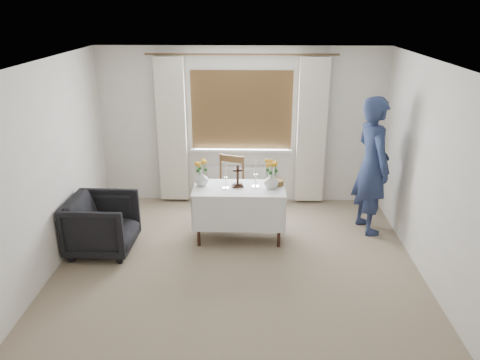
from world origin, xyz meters
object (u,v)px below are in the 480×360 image
object	(u,v)px
altar_table	(239,213)
flower_vase_left	(202,178)
flower_vase_right	(271,181)
armchair	(102,224)
wooden_chair	(227,188)
person	(372,166)
wooden_cross	(238,176)

from	to	relation	value
altar_table	flower_vase_left	size ratio (longest dim) A/B	6.27
flower_vase_left	flower_vase_right	xyz separation A→B (m)	(0.95, -0.07, 0.00)
flower_vase_right	altar_table	bearing A→B (deg)	179.65
armchair	wooden_chair	bearing A→B (deg)	-53.46
flower_vase_left	flower_vase_right	bearing A→B (deg)	-4.51
wooden_chair	flower_vase_left	world-z (taller)	flower_vase_left
armchair	person	world-z (taller)	person
person	wooden_cross	bearing A→B (deg)	85.03
armchair	flower_vase_left	size ratio (longest dim) A/B	4.22
wooden_chair	flower_vase_left	distance (m)	0.82
person	flower_vase_right	distance (m)	1.46
altar_table	person	distance (m)	1.96
wooden_cross	flower_vase_left	distance (m)	0.50
flower_vase_left	person	bearing A→B (deg)	6.37
person	flower_vase_right	world-z (taller)	person
person	altar_table	bearing A→B (deg)	86.05
person	flower_vase_left	distance (m)	2.37
wooden_chair	flower_vase_right	bearing A→B (deg)	-30.14
wooden_cross	person	bearing A→B (deg)	-3.04
wooden_chair	armchair	xyz separation A→B (m)	(-1.58, -1.11, -0.09)
altar_table	flower_vase_right	world-z (taller)	flower_vase_right
flower_vase_right	armchair	bearing A→B (deg)	-169.85
person	wooden_cross	world-z (taller)	person
flower_vase_left	flower_vase_right	size ratio (longest dim) A/B	0.96
wooden_chair	person	world-z (taller)	person
armchair	flower_vase_right	distance (m)	2.30
altar_table	flower_vase_right	size ratio (longest dim) A/B	6.01
wooden_cross	flower_vase_left	world-z (taller)	wooden_cross
altar_table	wooden_cross	world-z (taller)	wooden_cross
wooden_chair	person	bearing A→B (deg)	8.09
person	wooden_cross	size ratio (longest dim) A/B	6.20
wooden_chair	flower_vase_left	size ratio (longest dim) A/B	4.74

